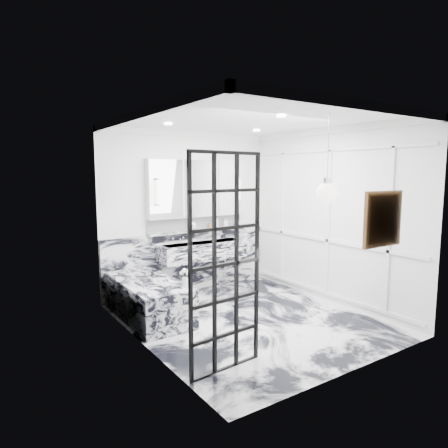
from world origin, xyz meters
TOP-DOWN VIEW (x-y plane):
  - floor at (0.00, 0.00)m, footprint 3.60×3.60m
  - ceiling at (0.00, 0.00)m, footprint 3.60×3.60m
  - wall_back at (0.00, 1.80)m, footprint 3.60×0.00m
  - wall_front at (0.00, -1.80)m, footprint 3.60×0.00m
  - wall_left at (-1.60, 0.00)m, footprint 0.00×3.60m
  - wall_right at (1.60, 0.00)m, footprint 0.00×3.60m
  - marble_clad_back at (0.00, 1.78)m, footprint 3.18×0.05m
  - marble_clad_left at (-1.59, 0.00)m, footprint 0.02×3.56m
  - panel_molding at (1.58, 0.00)m, footprint 0.03×3.40m
  - soap_bottle_a at (0.52, 1.71)m, footprint 0.11×0.11m
  - soap_bottle_b at (0.72, 1.71)m, footprint 0.09×0.09m
  - soap_bottle_c at (1.00, 1.71)m, footprint 0.15×0.15m
  - face_pot at (0.02, 1.71)m, footprint 0.15×0.15m
  - amber_bottle at (0.38, 1.71)m, footprint 0.04×0.04m
  - flower_vase at (-0.86, 0.33)m, footprint 0.09×0.09m
  - crittall_door at (-1.10, -1.02)m, footprint 0.88×0.11m
  - artwork at (0.46, -1.76)m, footprint 0.51×0.05m
  - pendant_light at (0.03, -1.34)m, footprint 0.23×0.23m
  - trough_sink at (0.15, 1.55)m, footprint 1.60×0.45m
  - ledge at (0.15, 1.72)m, footprint 1.90×0.14m
  - subway_tile at (0.15, 1.78)m, footprint 1.90×0.03m
  - mirror_cabinet at (0.15, 1.73)m, footprint 1.90×0.16m
  - sconce_left at (-0.67, 1.63)m, footprint 0.07×0.07m
  - sconce_right at (0.97, 1.63)m, footprint 0.07×0.07m
  - bathtub at (-1.18, 0.90)m, footprint 0.75×1.65m

SIDE VIEW (x-z plane):
  - floor at x=0.00m, z-range 0.00..0.00m
  - bathtub at x=-1.18m, z-range 0.00..0.55m
  - marble_clad_back at x=0.00m, z-range 0.00..1.05m
  - flower_vase at x=-0.86m, z-range 0.55..0.67m
  - trough_sink at x=0.15m, z-range 0.58..0.88m
  - ledge at x=0.15m, z-range 1.05..1.09m
  - amber_bottle at x=0.38m, z-range 1.09..1.19m
  - crittall_door at x=-1.10m, z-range 0.00..2.29m
  - face_pot at x=0.02m, z-range 1.09..1.24m
  - soap_bottle_c at x=1.00m, z-range 1.09..1.24m
  - soap_bottle_b at x=0.72m, z-range 1.09..1.26m
  - subway_tile at x=0.15m, z-range 1.09..1.32m
  - soap_bottle_a at x=0.52m, z-range 1.09..1.32m
  - panel_molding at x=1.58m, z-range 0.15..2.45m
  - marble_clad_left at x=-1.59m, z-range 0.00..2.68m
  - wall_back at x=0.00m, z-range -0.40..3.20m
  - wall_front at x=0.00m, z-range -0.40..3.20m
  - wall_left at x=-1.60m, z-range -0.40..3.20m
  - wall_right at x=1.60m, z-range -0.40..3.20m
  - artwork at x=0.46m, z-range 1.34..1.85m
  - sconce_left at x=-0.67m, z-range 1.58..1.98m
  - sconce_right at x=0.97m, z-range 1.58..1.98m
  - mirror_cabinet at x=0.15m, z-range 1.32..2.32m
  - pendant_light at x=0.03m, z-range 1.75..1.98m
  - ceiling at x=0.00m, z-range 2.80..2.80m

